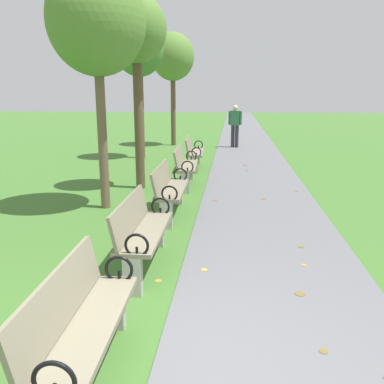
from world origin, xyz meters
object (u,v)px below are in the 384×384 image
tree_2 (97,22)px  tree_5 (173,58)px  park_bench_2 (142,231)px  pedestrian_walking (235,124)px  park_bench_3 (169,189)px  park_bench_4 (185,165)px  park_bench_5 (194,152)px  tree_3 (136,33)px  park_bench_1 (80,324)px  tree_4 (139,50)px

tree_2 → tree_5: size_ratio=0.99×
park_bench_2 → pedestrian_walking: pedestrian_walking is taller
park_bench_3 → park_bench_4: bearing=90.0°
park_bench_5 → tree_3: 3.93m
park_bench_5 → tree_3: bearing=-111.6°
park_bench_1 → park_bench_4: 6.81m
park_bench_4 → tree_2: bearing=-122.7°
park_bench_3 → tree_2: (-1.29, 0.38, 2.86)m
park_bench_1 → tree_3: bearing=98.7°
park_bench_4 → pedestrian_walking: bearing=80.2°
park_bench_1 → park_bench_2: size_ratio=1.01×
tree_2 → tree_5: 9.36m
park_bench_2 → pedestrian_walking: size_ratio=0.99×
tree_3 → tree_5: size_ratio=0.95×
park_bench_5 → pedestrian_walking: 4.79m
tree_5 → park_bench_5: bearing=-75.8°
tree_3 → pedestrian_walking: 7.82m
park_bench_1 → tree_5: bearing=95.3°
park_bench_3 → tree_4: (-1.89, 6.37, 2.92)m
tree_4 → park_bench_2: bearing=-77.7°
tree_3 → tree_4: (-0.91, 4.29, 0.04)m
tree_4 → tree_5: bearing=80.2°
park_bench_3 → park_bench_5: (0.00, 4.57, 0.00)m
park_bench_4 → park_bench_2: bearing=-90.0°
tree_5 → pedestrian_walking: size_ratio=2.71×
tree_3 → pedestrian_walking: size_ratio=2.58×
park_bench_2 → tree_4: bearing=102.3°
tree_3 → tree_4: bearing=101.9°
park_bench_4 → tree_5: (-1.31, 7.34, 2.94)m
park_bench_5 → tree_4: (-1.89, 1.80, 2.92)m
park_bench_3 → pedestrian_walking: bearing=82.7°
tree_5 → park_bench_2: bearing=-83.8°
tree_3 → pedestrian_walking: bearing=73.1°
tree_2 → tree_3: 1.72m
park_bench_2 → pedestrian_walking: (1.17, 11.47, 0.44)m
park_bench_4 → tree_5: 8.01m
park_bench_4 → pedestrian_walking: size_ratio=1.00×
park_bench_1 → tree_2: tree_2 is taller
park_bench_3 → park_bench_1: bearing=-90.0°
park_bench_2 → tree_4: 9.32m
tree_2 → tree_4: 6.02m
park_bench_1 → tree_5: 14.51m
park_bench_2 → tree_5: 12.44m
park_bench_3 → pedestrian_walking: (1.17, 9.19, 0.44)m
tree_2 → tree_4: (-0.60, 5.99, 0.06)m
tree_4 → park_bench_4: bearing=-64.5°
park_bench_5 → tree_5: 6.09m
park_bench_3 → tree_4: size_ratio=0.37×
park_bench_3 → tree_2: 3.16m
park_bench_1 → tree_2: (-1.29, 4.79, 2.86)m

